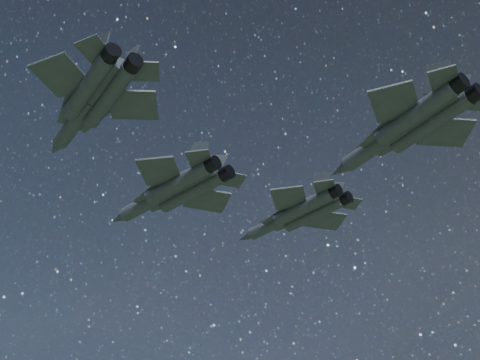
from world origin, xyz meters
The scene contains 4 objects.
jet_lead centered at (-10.10, 1.25, 143.92)m, with size 20.13×14.25×5.11m.
jet_left centered at (-0.84, 13.56, 143.29)m, with size 17.88×12.53×4.51m.
jet_right centered at (-3.92, -16.85, 142.00)m, with size 18.63×12.49×4.71m.
jet_slot centered at (17.76, 5.43, 142.30)m, with size 19.76×13.40×4.97m.
Camera 1 is at (35.77, -45.07, 99.40)m, focal length 50.00 mm.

